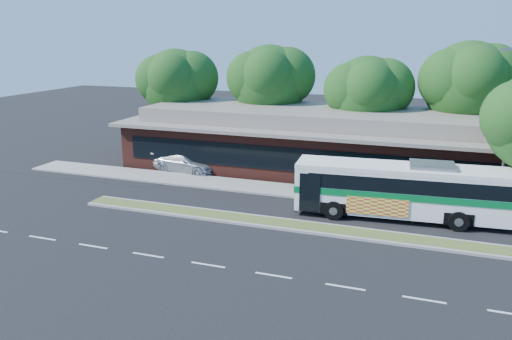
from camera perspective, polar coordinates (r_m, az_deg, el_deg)
name	(u,v)px	position (r m, az deg, el deg)	size (l,w,h in m)	color
ground	(303,232)	(25.71, 5.37, -7.10)	(120.00, 120.00, 0.00)	black
median_strip	(306,227)	(26.22, 5.70, -6.48)	(26.00, 1.10, 0.15)	#475D27
sidewalk	(328,194)	(31.57, 8.21, -2.79)	(44.00, 2.60, 0.12)	gray
parking_lot	(116,159)	(41.81, -15.67, 1.19)	(14.00, 12.00, 0.01)	black
plaza_building	(347,142)	(37.33, 10.33, 3.21)	(33.20, 11.20, 4.45)	#54231A
lamp_post	(507,129)	(29.80, 26.80, 4.25)	(0.93, 0.18, 9.07)	slate
tree_bg_a	(181,82)	(43.43, -8.56, 9.95)	(6.47, 5.80, 8.63)	black
tree_bg_b	(275,80)	(41.26, 2.16, 10.22)	(6.69, 6.00, 9.00)	black
tree_bg_c	(372,92)	(38.71, 13.17, 8.68)	(6.24, 5.60, 8.26)	black
tree_bg_d	(475,82)	(39.52, 23.73, 9.15)	(6.91, 6.20, 9.37)	black
transit_bus	(403,187)	(28.10, 16.48, -1.85)	(11.60, 3.33, 3.22)	white
sedan	(185,162)	(36.86, -8.10, 0.90)	(2.01, 4.94, 1.43)	silver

